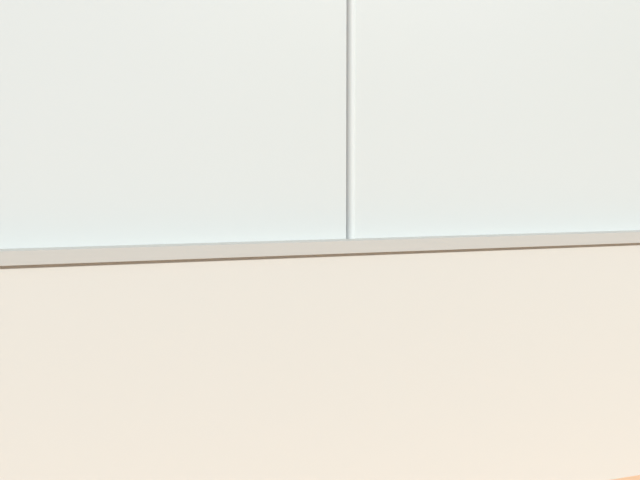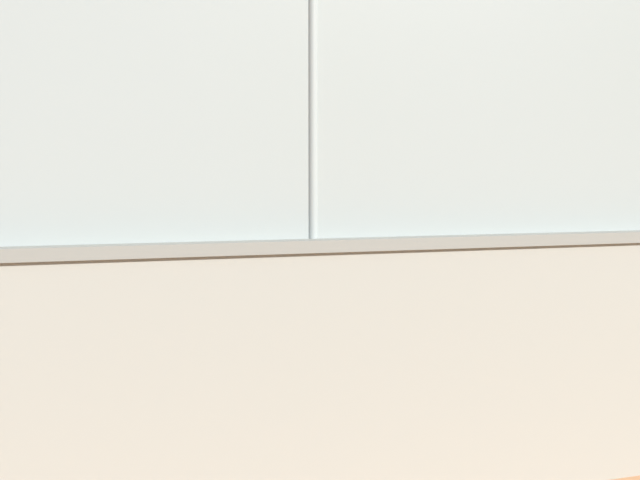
% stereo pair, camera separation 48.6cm
% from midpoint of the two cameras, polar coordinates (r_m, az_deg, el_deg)
% --- Properties ---
extents(ground_plane, '(260.00, 260.00, 0.00)m').
position_cam_midpoint_polar(ground_plane, '(19.33, -8.06, -2.77)').
color(ground_plane, '#B27247').
extents(perimeter_wall, '(26.53, 0.47, 1.86)m').
position_cam_midpoint_polar(perimeter_wall, '(6.17, 1.80, -8.49)').
color(perimeter_wall, gray).
rests_on(perimeter_wall, ground_plane).
extents(fence_panel_on_wall, '(26.07, 0.12, 2.11)m').
position_cam_midpoint_polar(fence_panel_on_wall, '(6.06, 1.84, 10.12)').
color(fence_panel_on_wall, gray).
rests_on(fence_panel_on_wall, perimeter_wall).
extents(player_at_service_line, '(0.99, 0.83, 1.62)m').
position_cam_midpoint_polar(player_at_service_line, '(13.65, -1.91, -1.52)').
color(player_at_service_line, '#B2B2B2').
rests_on(player_at_service_line, ground_plane).
extents(player_near_wall_returning, '(1.13, 0.82, 1.65)m').
position_cam_midpoint_polar(player_near_wall_returning, '(19.50, -0.73, 0.21)').
color(player_near_wall_returning, '#591919').
rests_on(player_near_wall_returning, ground_plane).
extents(sports_ball, '(0.07, 0.07, 0.07)m').
position_cam_midpoint_polar(sports_ball, '(11.37, -4.45, -1.96)').
color(sports_ball, white).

